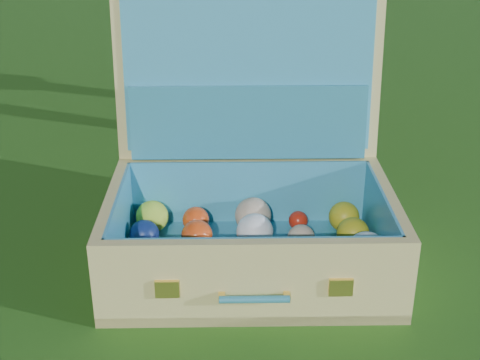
# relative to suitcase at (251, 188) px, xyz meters

# --- Properties ---
(ground) EXTENTS (60.00, 60.00, 0.00)m
(ground) POSITION_rel_suitcase_xyz_m (0.02, -0.27, -0.16)
(ground) COLOR #215114
(ground) RESTS_ON ground
(suitcase) EXTENTS (0.72, 0.63, 0.59)m
(suitcase) POSITION_rel_suitcase_xyz_m (0.00, 0.00, 0.00)
(suitcase) COLOR #DBCA76
(suitcase) RESTS_ON ground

